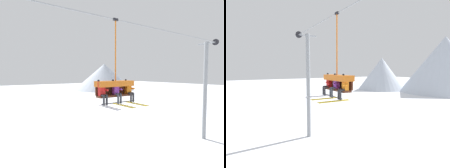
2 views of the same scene
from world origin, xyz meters
TOP-DOWN VIEW (x-y plane):
  - mountain_peak_east at (31.37, 50.27)m, footprint 23.97×23.97m
  - lift_tower_far at (10.21, -0.02)m, footprint 0.36×1.88m
  - lift_cable at (1.20, -0.80)m, footprint 20.02×0.05m
  - chairlift_chair at (-1.11, -0.73)m, footprint 2.21×0.74m
  - skier_red at (-2.01, -0.94)m, footprint 0.48×1.70m
  - skier_purple at (-1.11, -0.94)m, footprint 0.48×1.70m
  - skier_orange at (-0.22, -0.94)m, footprint 0.48×1.70m

SIDE VIEW (x-z plane):
  - lift_tower_far at x=10.21m, z-range 0.17..9.63m
  - mountain_peak_east at x=31.37m, z-range 0.00..10.28m
  - skier_red at x=-2.01m, z-range 4.69..6.03m
  - skier_purple at x=-1.11m, z-range 4.69..6.03m
  - skier_orange at x=-0.22m, z-range 4.69..6.03m
  - chairlift_chair at x=-1.11m, z-range 3.45..7.92m
  - lift_cable at x=1.20m, z-range 9.15..9.20m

